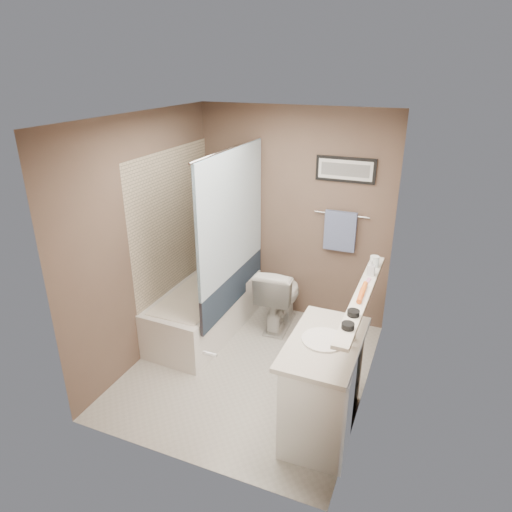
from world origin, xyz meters
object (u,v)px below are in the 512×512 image
at_px(vanity, 323,388).
at_px(candle_bowl_near, 348,326).
at_px(bathtub, 204,311).
at_px(toilet, 280,296).
at_px(hair_brush_back, 364,289).
at_px(hair_brush_front, 361,295).
at_px(glass_jar, 374,262).
at_px(soap_bottle, 371,267).
at_px(candle_bowl_far, 353,313).

distance_m(vanity, candle_bowl_near, 0.78).
distance_m(bathtub, candle_bowl_near, 2.30).
xyz_separation_m(toilet, vanity, (0.86, -1.38, 0.03)).
bearing_deg(toilet, hair_brush_back, 133.26).
distance_m(hair_brush_front, glass_jar, 0.64).
bearing_deg(soap_bottle, hair_brush_front, -90.00).
bearing_deg(candle_bowl_far, glass_jar, 90.00).
distance_m(candle_bowl_near, hair_brush_front, 0.47).
distance_m(candle_bowl_near, candle_bowl_far, 0.19).
distance_m(vanity, soap_bottle, 1.08).
relative_size(bathtub, soap_bottle, 10.66).
height_order(bathtub, hair_brush_front, hair_brush_front).
bearing_deg(hair_brush_back, glass_jar, 90.00).
height_order(bathtub, glass_jar, glass_jar).
height_order(candle_bowl_far, hair_brush_front, hair_brush_front).
relative_size(glass_jar, soap_bottle, 0.71).
bearing_deg(candle_bowl_near, toilet, 123.47).
bearing_deg(candle_bowl_far, hair_brush_front, 90.00).
height_order(bathtub, toilet, toilet).
bearing_deg(hair_brush_back, vanity, -115.48).
xyz_separation_m(candle_bowl_near, hair_brush_back, (0.00, 0.59, 0.00)).
bearing_deg(bathtub, hair_brush_front, -18.26).
distance_m(candle_bowl_far, hair_brush_back, 0.40).
height_order(candle_bowl_near, hair_brush_back, hair_brush_back).
bearing_deg(vanity, toilet, 119.17).
xyz_separation_m(glass_jar, soap_bottle, (0.00, -0.18, 0.02)).
bearing_deg(vanity, hair_brush_front, 53.04).
bearing_deg(candle_bowl_far, bathtub, 151.67).
xyz_separation_m(candle_bowl_near, soap_bottle, (0.00, 0.93, 0.05)).
bearing_deg(toilet, candle_bowl_far, 123.66).
bearing_deg(vanity, soap_bottle, 72.88).
relative_size(hair_brush_front, soap_bottle, 1.56).
distance_m(bathtub, toilet, 0.86).
distance_m(hair_brush_back, soap_bottle, 0.34).
bearing_deg(candle_bowl_far, toilet, 126.87).
relative_size(toilet, glass_jar, 7.48).
height_order(candle_bowl_near, soap_bottle, soap_bottle).
bearing_deg(candle_bowl_near, hair_brush_front, 90.00).
xyz_separation_m(vanity, candle_bowl_near, (0.19, -0.20, 0.73)).
xyz_separation_m(hair_brush_back, glass_jar, (0.00, 0.52, 0.03)).
relative_size(vanity, candle_bowl_far, 10.00).
bearing_deg(hair_brush_front, soap_bottle, 90.00).
distance_m(hair_brush_back, glass_jar, 0.52).
distance_m(toilet, glass_jar, 1.40).
bearing_deg(glass_jar, vanity, -101.52).
relative_size(toilet, candle_bowl_far, 8.31).
height_order(vanity, candle_bowl_near, candle_bowl_near).
distance_m(bathtub, soap_bottle, 2.03).
xyz_separation_m(hair_brush_front, soap_bottle, (0.00, 0.45, 0.05)).
bearing_deg(toilet, soap_bottle, 144.61).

